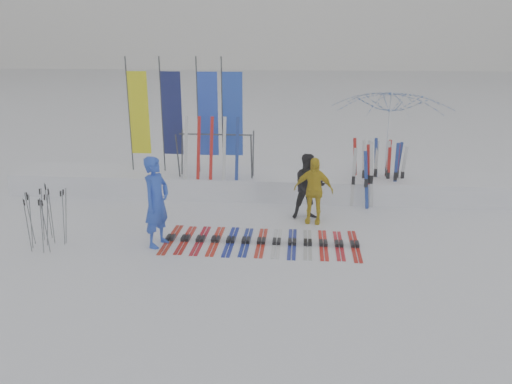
# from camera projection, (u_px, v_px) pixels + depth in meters

# --- Properties ---
(ground) EXTENTS (120.00, 120.00, 0.00)m
(ground) POSITION_uv_depth(u_px,v_px,m) (239.00, 264.00, 9.87)
(ground) COLOR white
(ground) RESTS_ON ground
(snow_bank) EXTENTS (14.00, 1.60, 0.60)m
(snow_bank) POSITION_uv_depth(u_px,v_px,m) (259.00, 184.00, 14.16)
(snow_bank) COLOR white
(snow_bank) RESTS_ON ground
(person_blue) EXTENTS (0.68, 0.83, 1.96)m
(person_blue) POSITION_uv_depth(u_px,v_px,m) (157.00, 202.00, 10.48)
(person_blue) COLOR blue
(person_blue) RESTS_ON ground
(person_black) EXTENTS (0.90, 0.77, 1.62)m
(person_black) POSITION_uv_depth(u_px,v_px,m) (309.00, 187.00, 12.14)
(person_black) COLOR black
(person_black) RESTS_ON ground
(person_yellow) EXTENTS (0.99, 0.53, 1.61)m
(person_yellow) POSITION_uv_depth(u_px,v_px,m) (313.00, 190.00, 11.87)
(person_yellow) COLOR gold
(person_yellow) RESTS_ON ground
(tent_canopy) EXTENTS (3.81, 3.86, 2.99)m
(tent_canopy) POSITION_uv_depth(u_px,v_px,m) (389.00, 141.00, 14.07)
(tent_canopy) COLOR white
(tent_canopy) RESTS_ON ground
(ski_row) EXTENTS (4.20, 1.70, 0.07)m
(ski_row) POSITION_uv_depth(u_px,v_px,m) (261.00, 241.00, 10.87)
(ski_row) COLOR #B2210E
(ski_row) RESTS_ON ground
(pole_cluster) EXTENTS (0.80, 0.96, 1.26)m
(pole_cluster) POSITION_uv_depth(u_px,v_px,m) (45.00, 219.00, 10.57)
(pole_cluster) COLOR #595B60
(pole_cluster) RESTS_ON ground
(feather_flags) EXTENTS (3.23, 0.08, 3.20)m
(feather_flags) POSITION_uv_depth(u_px,v_px,m) (187.00, 114.00, 13.86)
(feather_flags) COLOR #383A3F
(feather_flags) RESTS_ON ground
(ski_rack) EXTENTS (2.04, 0.80, 1.23)m
(ski_rack) POSITION_uv_depth(u_px,v_px,m) (216.00, 149.00, 13.55)
(ski_rack) COLOR #383A3F
(ski_rack) RESTS_ON ground
(upright_skis) EXTENTS (1.48, 1.11, 1.70)m
(upright_skis) POSITION_uv_depth(u_px,v_px,m) (378.00, 172.00, 13.46)
(upright_skis) COLOR navy
(upright_skis) RESTS_ON ground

